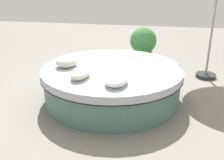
% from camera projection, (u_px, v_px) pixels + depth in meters
% --- Properties ---
extents(ground_plane, '(16.00, 16.00, 0.00)m').
position_uv_depth(ground_plane, '(112.00, 98.00, 4.88)').
color(ground_plane, gray).
extents(round_bed, '(2.53, 2.53, 0.61)m').
position_uv_depth(round_bed, '(112.00, 83.00, 4.77)').
color(round_bed, '#4C726B').
rests_on(round_bed, ground_plane).
extents(throw_pillow_0, '(0.45, 0.39, 0.20)m').
position_uv_depth(throw_pillow_0, '(67.00, 61.00, 4.66)').
color(throw_pillow_0, beige).
rests_on(throw_pillow_0, round_bed).
extents(throw_pillow_1, '(0.51, 0.29, 0.16)m').
position_uv_depth(throw_pillow_1, '(80.00, 73.00, 4.14)').
color(throw_pillow_1, beige).
rests_on(throw_pillow_1, round_bed).
extents(throw_pillow_2, '(0.55, 0.36, 0.16)m').
position_uv_depth(throw_pillow_2, '(116.00, 79.00, 3.90)').
color(throw_pillow_2, white).
rests_on(throw_pillow_2, round_bed).
extents(planter, '(0.66, 0.66, 0.98)m').
position_uv_depth(planter, '(143.00, 45.00, 6.50)').
color(planter, gray).
rests_on(planter, ground_plane).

